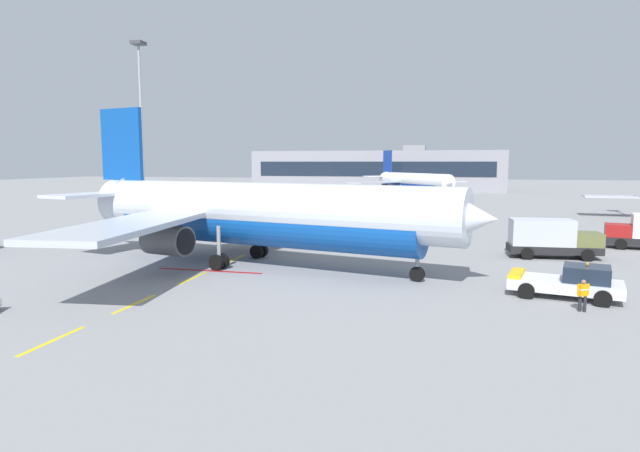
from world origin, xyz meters
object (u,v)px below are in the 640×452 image
airliner_mid_left (413,182)px  airliner_foreground (255,213)px  pushback_tug (570,282)px  ground_crew_worker (583,294)px  fuel_service_truck (551,238)px  apron_light_mast_near (141,108)px

airliner_mid_left → airliner_foreground: bearing=-94.0°
pushback_tug → airliner_mid_left: 88.38m
airliner_mid_left → ground_crew_worker: (15.10, -90.06, -2.45)m
fuel_service_truck → airliner_foreground: bearing=-158.8°
pushback_tug → apron_light_mast_near: bearing=142.4°
ground_crew_worker → pushback_tug: bearing=90.6°
fuel_service_truck → airliner_mid_left: bearing=102.5°
airliner_mid_left → ground_crew_worker: size_ratio=16.27×
pushback_tug → airliner_mid_left: size_ratio=0.24×
ground_crew_worker → apron_light_mast_near: (-52.83, 43.65, 14.94)m
fuel_service_truck → apron_light_mast_near: bearing=153.2°
pushback_tug → fuel_service_truck: fuel_service_truck is taller
fuel_service_truck → ground_crew_worker: fuel_service_truck is taller
airliner_foreground → pushback_tug: (20.88, -4.77, -3.05)m
apron_light_mast_near → fuel_service_truck: bearing=-26.8°
airliner_foreground → apron_light_mast_near: bearing=131.7°
pushback_tug → apron_light_mast_near: 68.29m
pushback_tug → fuel_service_truck: size_ratio=0.91×
fuel_service_truck → apron_light_mast_near: size_ratio=0.28×
airliner_mid_left → ground_crew_worker: 91.35m
airliner_foreground → fuel_service_truck: 23.82m
pushback_tug → fuel_service_truck: (1.22, 13.34, 0.74)m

